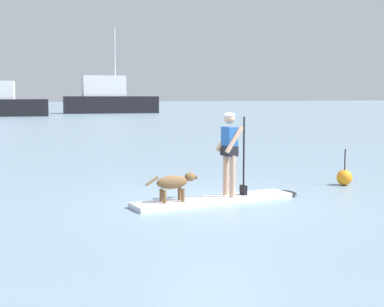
{
  "coord_description": "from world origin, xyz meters",
  "views": [
    {
      "loc": [
        -5.19,
        -9.54,
        2.13
      ],
      "look_at": [
        0.0,
        1.0,
        0.9
      ],
      "focal_mm": 51.19,
      "sensor_mm": 36.0,
      "label": 1
    }
  ],
  "objects_px": {
    "dog": "(175,183)",
    "moored_boat_far_port": "(109,99)",
    "marker_buoy": "(344,177)",
    "paddleboard": "(224,199)",
    "person_paddler": "(230,148)"
  },
  "relations": [
    {
      "from": "moored_boat_far_port",
      "to": "marker_buoy",
      "type": "distance_m",
      "value": 57.87
    },
    {
      "from": "dog",
      "to": "moored_boat_far_port",
      "type": "relative_size",
      "value": 0.09
    },
    {
      "from": "person_paddler",
      "to": "moored_boat_far_port",
      "type": "bearing_deg",
      "value": 74.73
    },
    {
      "from": "person_paddler",
      "to": "marker_buoy",
      "type": "height_order",
      "value": "person_paddler"
    },
    {
      "from": "person_paddler",
      "to": "dog",
      "type": "xyz_separation_m",
      "value": [
        -1.25,
        -0.03,
        -0.62
      ]
    },
    {
      "from": "person_paddler",
      "to": "marker_buoy",
      "type": "distance_m",
      "value": 3.62
    },
    {
      "from": "moored_boat_far_port",
      "to": "marker_buoy",
      "type": "relative_size",
      "value": 13.81
    },
    {
      "from": "paddleboard",
      "to": "marker_buoy",
      "type": "height_order",
      "value": "marker_buoy"
    },
    {
      "from": "paddleboard",
      "to": "dog",
      "type": "xyz_separation_m",
      "value": [
        -1.11,
        -0.02,
        0.42
      ]
    },
    {
      "from": "person_paddler",
      "to": "dog",
      "type": "height_order",
      "value": "person_paddler"
    },
    {
      "from": "paddleboard",
      "to": "moored_boat_far_port",
      "type": "xyz_separation_m",
      "value": [
        15.72,
        57.08,
        1.7
      ]
    },
    {
      "from": "dog",
      "to": "marker_buoy",
      "type": "xyz_separation_m",
      "value": [
        4.72,
        0.53,
        -0.28
      ]
    },
    {
      "from": "person_paddler",
      "to": "marker_buoy",
      "type": "bearing_deg",
      "value": 8.19
    },
    {
      "from": "paddleboard",
      "to": "moored_boat_far_port",
      "type": "height_order",
      "value": "moored_boat_far_port"
    },
    {
      "from": "person_paddler",
      "to": "dog",
      "type": "relative_size",
      "value": 1.53
    }
  ]
}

